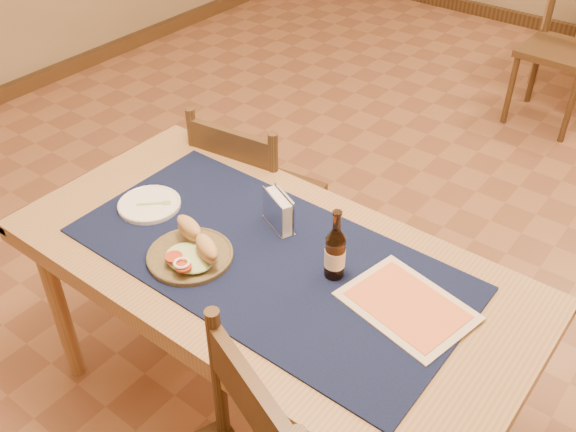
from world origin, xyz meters
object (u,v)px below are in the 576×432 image
Objects in this scene: main_table at (268,279)px; napkin_holder at (278,211)px; sandwich_plate at (192,252)px; beer_bottle at (335,252)px; chair_main_far at (256,198)px.

main_table is 10.99× the size of napkin_holder.
beer_bottle reaches higher than sandwich_plate.
chair_main_far is at bearing 138.59° from napkin_holder.
sandwich_plate is 0.30m from napkin_holder.
chair_main_far is 0.65m from napkin_holder.
main_table is 0.73m from chair_main_far.
beer_bottle is 1.56× the size of napkin_holder.
chair_main_far reaches higher than main_table.
sandwich_plate reaches higher than main_table.
chair_main_far reaches higher than napkin_holder.
napkin_holder is (-0.27, 0.08, -0.03)m from beer_bottle.
napkin_holder is (-0.07, 0.14, 0.15)m from main_table.
sandwich_plate is at bearing -64.34° from chair_main_far.
chair_main_far is at bearing 146.85° from beer_bottle.
beer_bottle reaches higher than chair_main_far.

